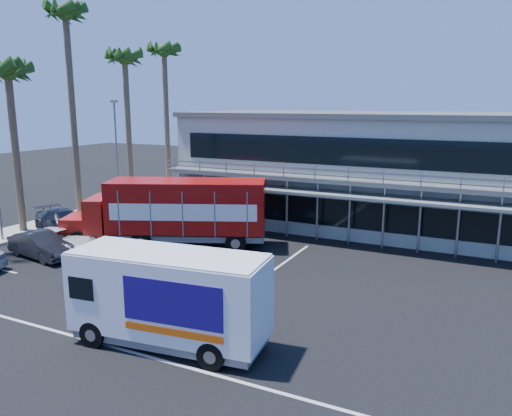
% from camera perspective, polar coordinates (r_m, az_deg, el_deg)
% --- Properties ---
extents(ground, '(120.00, 120.00, 0.00)m').
position_cam_1_polar(ground, '(22.33, -6.34, -8.89)').
color(ground, black).
rests_on(ground, ground).
extents(building, '(22.40, 12.00, 7.30)m').
position_cam_1_polar(building, '(33.78, 11.76, 4.46)').
color(building, '#9BA092').
rests_on(building, ground).
extents(curb_strip, '(3.00, 32.00, 0.16)m').
position_cam_1_polar(curb_strip, '(36.19, -21.45, -1.39)').
color(curb_strip, '#A5A399').
rests_on(curb_strip, ground).
extents(palm_c, '(2.80, 2.80, 10.75)m').
position_cam_1_polar(palm_c, '(33.35, -26.44, 12.97)').
color(palm_c, brown).
rests_on(palm_c, ground).
extents(palm_d, '(2.80, 2.80, 14.75)m').
position_cam_1_polar(palm_d, '(37.15, -20.86, 18.77)').
color(palm_d, brown).
rests_on(palm_d, ground).
extents(palm_e, '(2.80, 2.80, 12.25)m').
position_cam_1_polar(palm_e, '(40.22, -14.74, 15.37)').
color(palm_e, brown).
rests_on(palm_e, ground).
extents(palm_f, '(2.80, 2.80, 13.25)m').
position_cam_1_polar(palm_f, '(44.83, -10.43, 16.32)').
color(palm_f, brown).
rests_on(palm_f, ground).
extents(light_pole_far, '(0.50, 0.25, 8.09)m').
position_cam_1_polar(light_pole_far, '(38.45, -15.64, 6.42)').
color(light_pole_far, gray).
rests_on(light_pole_far, ground).
extents(red_truck, '(11.21, 6.76, 3.74)m').
position_cam_1_polar(red_truck, '(28.03, -9.39, -0.27)').
color(red_truck, '#AB150D').
rests_on(red_truck, ground).
extents(white_van, '(6.74, 2.98, 3.19)m').
position_cam_1_polar(white_van, '(16.83, -9.94, -9.97)').
color(white_van, white).
rests_on(white_van, ground).
extents(parked_car_b, '(4.29, 2.05, 1.36)m').
position_cam_1_polar(parked_car_b, '(28.22, -23.35, -3.92)').
color(parked_car_b, black).
rests_on(parked_car_b, ground).
extents(parked_car_c, '(4.82, 2.39, 1.31)m').
position_cam_1_polar(parked_car_c, '(28.70, -21.72, -3.57)').
color(parked_car_c, white).
rests_on(parked_car_c, ground).
extents(parked_car_d, '(5.42, 3.51, 1.46)m').
position_cam_1_polar(parked_car_d, '(32.93, -21.15, -1.47)').
color(parked_car_d, '#2F353F').
rests_on(parked_car_d, ground).
extents(parked_car_e, '(4.20, 2.69, 1.33)m').
position_cam_1_polar(parked_car_e, '(33.26, -13.39, -0.97)').
color(parked_car_e, slate).
rests_on(parked_car_e, ground).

